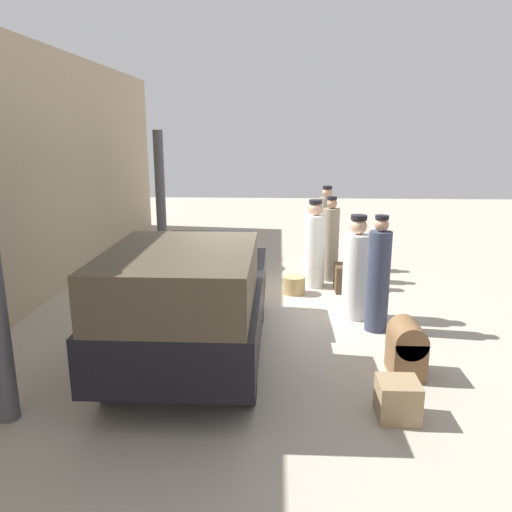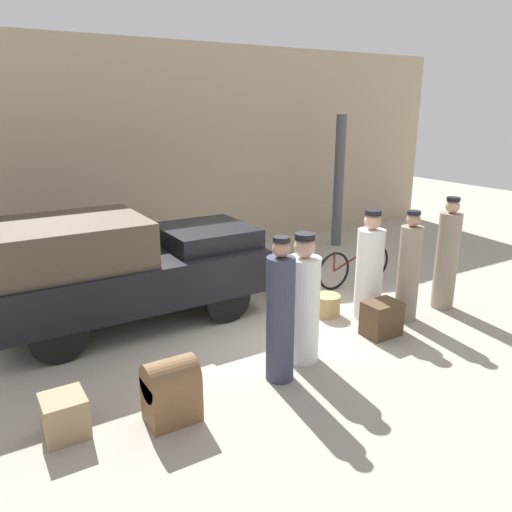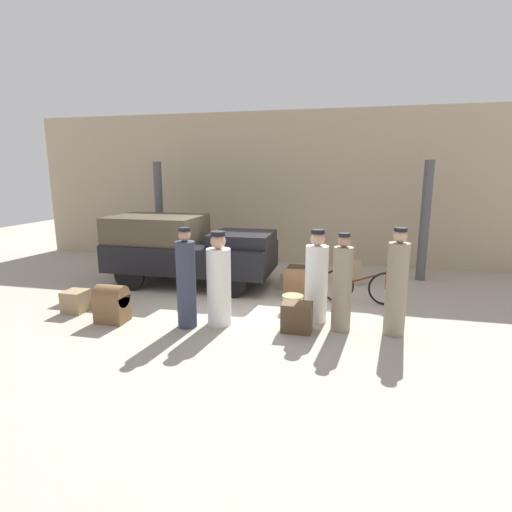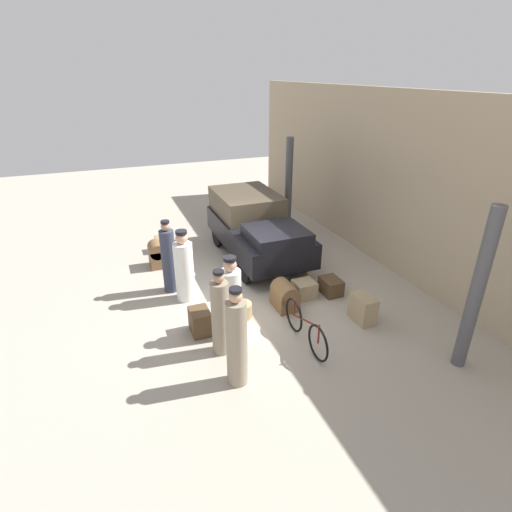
% 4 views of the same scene
% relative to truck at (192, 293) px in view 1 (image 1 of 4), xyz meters
% --- Properties ---
extents(ground_plane, '(30.00, 30.00, 0.00)m').
position_rel_truck_xyz_m(ground_plane, '(1.76, -0.94, -0.93)').
color(ground_plane, '#A89E8E').
extents(station_building_facade, '(16.00, 0.15, 4.50)m').
position_rel_truck_xyz_m(station_building_facade, '(1.76, 3.13, 1.32)').
color(station_building_facade, tan).
rests_on(station_building_facade, ground).
extents(canopy_pillar_right, '(0.23, 0.23, 3.02)m').
position_rel_truck_xyz_m(canopy_pillar_right, '(5.74, 1.75, 0.58)').
color(canopy_pillar_right, '#4C4C51').
rests_on(canopy_pillar_right, ground).
extents(truck, '(3.97, 1.81, 1.68)m').
position_rel_truck_xyz_m(truck, '(0.00, 0.00, 0.00)').
color(truck, black).
rests_on(truck, ground).
extents(bicycle, '(1.70, 0.04, 0.75)m').
position_rel_truck_xyz_m(bicycle, '(4.19, -0.59, -0.57)').
color(bicycle, black).
rests_on(bicycle, ground).
extents(wicker_basket, '(0.42, 0.42, 0.33)m').
position_rel_truck_xyz_m(wicker_basket, '(2.87, -1.42, -0.77)').
color(wicker_basket, tan).
rests_on(wicker_basket, ground).
extents(porter_with_bicycle, '(0.35, 0.35, 1.84)m').
position_rel_truck_xyz_m(porter_with_bicycle, '(4.71, -2.16, -0.08)').
color(porter_with_bicycle, gray).
rests_on(porter_with_bicycle, ground).
extents(porter_lifting_near_truck, '(0.34, 0.34, 1.72)m').
position_rel_truck_xyz_m(porter_lifting_near_truck, '(3.82, -2.18, -0.14)').
color(porter_lifting_near_truck, gray).
rests_on(porter_lifting_near_truck, ground).
extents(conductor_in_dark_uniform, '(0.42, 0.42, 1.72)m').
position_rel_truck_xyz_m(conductor_in_dark_uniform, '(3.35, -1.82, -0.15)').
color(conductor_in_dark_uniform, white).
rests_on(conductor_in_dark_uniform, ground).
extents(porter_standing_middle, '(0.43, 0.43, 1.71)m').
position_rel_truck_xyz_m(porter_standing_middle, '(1.66, -2.38, -0.16)').
color(porter_standing_middle, white).
rests_on(porter_standing_middle, ground).
extents(porter_carrying_trunk, '(0.34, 0.34, 1.79)m').
position_rel_truck_xyz_m(porter_carrying_trunk, '(1.14, -2.63, -0.10)').
color(porter_carrying_trunk, '#33384C').
rests_on(porter_carrying_trunk, ground).
extents(suitcase_tan_flat, '(0.58, 0.36, 0.59)m').
position_rel_truck_xyz_m(suitcase_tan_flat, '(3.93, 0.92, -0.64)').
color(suitcase_tan_flat, '#9E8966').
rests_on(suitcase_tan_flat, ground).
extents(suitcase_small_leather, '(0.46, 0.49, 0.39)m').
position_rel_truck_xyz_m(suitcase_small_leather, '(2.59, 0.23, -0.74)').
color(suitcase_small_leather, '#9E8966').
rests_on(suitcase_small_leather, ground).
extents(trunk_barrel_dark, '(0.54, 0.41, 0.70)m').
position_rel_truck_xyz_m(trunk_barrel_dark, '(-0.31, -2.74, -0.57)').
color(trunk_barrel_dark, brown).
rests_on(trunk_barrel_dark, ground).
extents(trunk_wicker_pale, '(0.42, 0.43, 0.43)m').
position_rel_truck_xyz_m(trunk_wicker_pale, '(-1.32, -2.41, -0.72)').
color(trunk_wicker_pale, '#937A56').
rests_on(trunk_wicker_pale, ground).
extents(trunk_umber_medium, '(0.52, 0.39, 0.51)m').
position_rel_truck_xyz_m(trunk_umber_medium, '(3.08, -2.40, -0.68)').
color(trunk_umber_medium, '#4C3823').
rests_on(trunk_umber_medium, ground).
extents(trunk_large_brown, '(0.55, 0.42, 0.39)m').
position_rel_truck_xyz_m(trunk_large_brown, '(2.70, 0.89, -0.74)').
color(trunk_large_brown, '#4C3823').
rests_on(trunk_large_brown, ground).
extents(suitcase_black_upright, '(0.63, 0.48, 0.62)m').
position_rel_truck_xyz_m(suitcase_black_upright, '(2.86, -0.39, -0.63)').
color(suitcase_black_upright, brown).
rests_on(suitcase_black_upright, ground).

